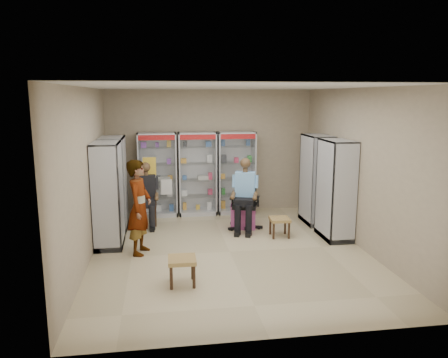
{
  "coord_description": "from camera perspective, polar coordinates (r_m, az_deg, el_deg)",
  "views": [
    {
      "loc": [
        -1.24,
        -7.61,
        2.85
      ],
      "look_at": [
        -0.0,
        0.7,
        1.25
      ],
      "focal_mm": 35.0,
      "sensor_mm": 36.0,
      "label": 1
    }
  ],
  "objects": [
    {
      "name": "pink_trunk",
      "position": [
        9.64,
        2.53,
        -4.81
      ],
      "size": [
        0.62,
        0.61,
        0.51
      ],
      "primitive_type": "cube",
      "rotation": [
        0.0,
        0.0,
        -0.21
      ],
      "color": "#B44877",
      "rests_on": "floor"
    },
    {
      "name": "woven_stool_b",
      "position": [
        6.85,
        -5.48,
        -11.88
      ],
      "size": [
        0.43,
        0.43,
        0.42
      ],
      "primitive_type": "cube",
      "rotation": [
        0.0,
        0.0,
        -0.01
      ],
      "color": "#996740",
      "rests_on": "floor"
    },
    {
      "name": "cabinet_left_near",
      "position": [
        8.57,
        -14.9,
        -2.02
      ],
      "size": [
        0.9,
        0.5,
        2.0
      ],
      "primitive_type": "cube",
      "rotation": [
        0.0,
        0.0,
        -1.57
      ],
      "color": "#A3A5AA",
      "rests_on": "floor"
    },
    {
      "name": "office_chair",
      "position": [
        9.44,
        2.72,
        -3.14
      ],
      "size": [
        0.78,
        0.78,
        1.15
      ],
      "primitive_type": "cube",
      "rotation": [
        0.0,
        0.0,
        -0.29
      ],
      "color": "black",
      "rests_on": "floor"
    },
    {
      "name": "cabinet_left_far",
      "position": [
        9.64,
        -14.2,
        -0.58
      ],
      "size": [
        0.9,
        0.5,
        2.0
      ],
      "primitive_type": "cube",
      "rotation": [
        0.0,
        0.0,
        -1.57
      ],
      "color": "#B3B5BB",
      "rests_on": "floor"
    },
    {
      "name": "floor",
      "position": [
        8.22,
        0.75,
        -9.47
      ],
      "size": [
        6.0,
        6.0,
        0.0
      ],
      "primitive_type": "plane",
      "color": "tan",
      "rests_on": "ground"
    },
    {
      "name": "cabinet_right_far",
      "position": [
        10.02,
        11.96,
        -0.07
      ],
      "size": [
        0.9,
        0.5,
        2.0
      ],
      "primitive_type": "cube",
      "rotation": [
        0.0,
        0.0,
        1.57
      ],
      "color": "#B5B8BC",
      "rests_on": "floor"
    },
    {
      "name": "cabinet_back_mid",
      "position": [
        10.54,
        -3.49,
        0.69
      ],
      "size": [
        0.9,
        0.5,
        2.0
      ],
      "primitive_type": "cube",
      "color": "#9FA1A6",
      "rests_on": "floor"
    },
    {
      "name": "woven_stool_a",
      "position": [
        9.08,
        7.26,
        -6.26
      ],
      "size": [
        0.41,
        0.41,
        0.39
      ],
      "primitive_type": "cube",
      "rotation": [
        0.0,
        0.0,
        -0.04
      ],
      "color": "olive",
      "rests_on": "floor"
    },
    {
      "name": "cabinet_back_left",
      "position": [
        10.51,
        -8.66,
        0.55
      ],
      "size": [
        0.9,
        0.5,
        2.0
      ],
      "primitive_type": "cube",
      "color": "silver",
      "rests_on": "floor"
    },
    {
      "name": "standing_man",
      "position": [
        8.05,
        -10.99,
        -3.64
      ],
      "size": [
        0.57,
        0.72,
        1.74
      ],
      "primitive_type": "imported",
      "rotation": [
        0.0,
        0.0,
        1.3
      ],
      "color": "#9A9A9D",
      "rests_on": "floor"
    },
    {
      "name": "tea_glass",
      "position": [
        9.54,
        2.69,
        -3.11
      ],
      "size": [
        0.07,
        0.07,
        0.1
      ],
      "primitive_type": "cylinder",
      "color": "#5D1508",
      "rests_on": "pink_trunk"
    },
    {
      "name": "seated_shopkeeper",
      "position": [
        9.36,
        2.79,
        -2.28
      ],
      "size": [
        0.65,
        0.78,
        1.47
      ],
      "primitive_type": null,
      "rotation": [
        0.0,
        0.0,
        -0.29
      ],
      "color": "#627EC2",
      "rests_on": "floor"
    },
    {
      "name": "seated_customer",
      "position": [
        9.81,
        -10.07,
        -2.19
      ],
      "size": [
        0.44,
        0.6,
        1.34
      ],
      "primitive_type": null,
      "color": "black",
      "rests_on": "floor"
    },
    {
      "name": "wooden_chair",
      "position": [
        9.91,
        -10.03,
        -3.26
      ],
      "size": [
        0.42,
        0.42,
        0.94
      ],
      "primitive_type": "cube",
      "color": "black",
      "rests_on": "floor"
    },
    {
      "name": "cabinet_back_right",
      "position": [
        10.67,
        1.6,
        0.82
      ],
      "size": [
        0.9,
        0.5,
        2.0
      ],
      "primitive_type": "cube",
      "color": "#9E9FA5",
      "rests_on": "floor"
    },
    {
      "name": "cabinet_right_near",
      "position": [
        9.01,
        14.38,
        -1.38
      ],
      "size": [
        0.9,
        0.5,
        2.0
      ],
      "primitive_type": "cube",
      "rotation": [
        0.0,
        0.0,
        1.57
      ],
      "color": "silver",
      "rests_on": "floor"
    },
    {
      "name": "room_shell",
      "position": [
        7.76,
        0.78,
        4.29
      ],
      "size": [
        5.02,
        6.02,
        3.01
      ],
      "color": "tan",
      "rests_on": "ground"
    }
  ]
}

